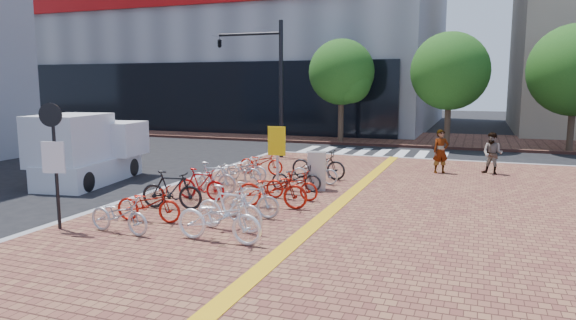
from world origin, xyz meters
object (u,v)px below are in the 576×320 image
at_px(bike_15, 318,164).
at_px(pedestrian_a, 441,151).
at_px(bike_7, 261,162).
at_px(bike_9, 229,208).
at_px(bike_12, 292,185).
at_px(traffic_light_pole, 252,64).
at_px(bike_11, 272,189).
at_px(yellow_sign, 277,147).
at_px(bike_1, 149,204).
at_px(bike_5, 236,171).
at_px(bike_0, 119,215).
at_px(box_truck, 88,151).
at_px(pedestrian_b, 492,153).
at_px(bike_4, 213,178).
at_px(bike_6, 246,169).
at_px(utility_box, 317,171).
at_px(bike_3, 201,184).
at_px(bike_8, 219,218).
at_px(notice_sign, 54,151).
at_px(bike_14, 315,172).
at_px(bike_2, 172,190).
at_px(bike_10, 250,200).
at_px(bike_13, 296,178).

bearing_deg(bike_15, pedestrian_a, -52.90).
bearing_deg(bike_7, bike_9, -165.40).
distance_m(bike_12, traffic_light_pole, 10.20).
relative_size(bike_11, yellow_sign, 0.96).
height_order(bike_1, bike_5, bike_5).
relative_size(bike_0, box_truck, 0.36).
height_order(bike_0, box_truck, box_truck).
height_order(bike_5, pedestrian_b, pedestrian_b).
xyz_separation_m(bike_4, bike_5, (0.12, 1.37, -0.01)).
bearing_deg(bike_1, bike_6, -6.43).
bearing_deg(bike_9, bike_11, 4.81).
height_order(pedestrian_b, utility_box, pedestrian_b).
distance_m(bike_3, bike_9, 3.45).
height_order(bike_6, bike_15, bike_15).
bearing_deg(bike_3, pedestrian_a, -41.02).
height_order(bike_8, bike_9, bike_9).
bearing_deg(bike_9, notice_sign, 115.51).
bearing_deg(bike_15, bike_4, 148.91).
bearing_deg(bike_14, box_truck, 100.37).
bearing_deg(bike_15, utility_box, -161.93).
bearing_deg(bike_2, bike_7, -9.21).
relative_size(bike_6, box_truck, 0.37).
relative_size(bike_10, traffic_light_pole, 0.25).
distance_m(bike_7, traffic_light_pole, 6.34).
relative_size(bike_4, bike_14, 1.02).
height_order(bike_13, traffic_light_pole, traffic_light_pole).
distance_m(bike_3, utility_box, 3.76).
height_order(bike_13, box_truck, box_truck).
xyz_separation_m(bike_3, traffic_light_pole, (-2.40, 9.03, 3.81)).
height_order(notice_sign, box_truck, notice_sign).
bearing_deg(bike_15, yellow_sign, 171.72).
distance_m(bike_0, pedestrian_b, 13.86).
relative_size(bike_2, bike_10, 1.13).
relative_size(bike_5, traffic_light_pole, 0.29).
bearing_deg(bike_2, box_truck, 53.83).
bearing_deg(bike_8, bike_15, 1.98).
xyz_separation_m(bike_2, pedestrian_b, (8.25, 8.87, 0.26)).
distance_m(bike_6, box_truck, 5.72).
bearing_deg(bike_10, bike_1, 112.03).
xyz_separation_m(bike_4, bike_15, (2.34, 3.52, 0.04)).
xyz_separation_m(bike_8, traffic_light_pole, (-4.83, 12.47, 3.75)).
bearing_deg(bike_1, bike_7, -5.96).
height_order(traffic_light_pole, box_truck, traffic_light_pole).
bearing_deg(bike_2, yellow_sign, -40.31).
height_order(bike_7, bike_15, bike_15).
relative_size(bike_9, bike_11, 0.90).
distance_m(bike_6, bike_9, 6.15).
distance_m(pedestrian_a, notice_sign, 13.59).
distance_m(bike_7, bike_11, 5.31).
bearing_deg(bike_14, bike_12, 178.63).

